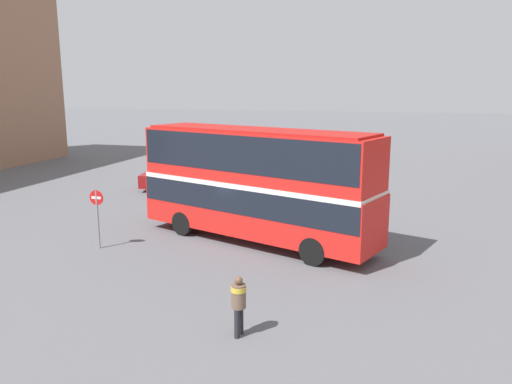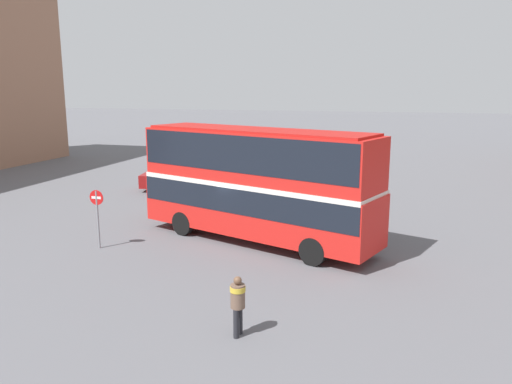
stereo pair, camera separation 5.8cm
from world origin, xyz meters
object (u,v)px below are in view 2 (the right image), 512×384
at_px(no_entry_sign, 97,210).
at_px(pedestrian_foreground, 238,300).
at_px(double_decker_bus, 256,178).
at_px(parked_car_kerb_near, 174,179).
at_px(parked_car_kerb_far, 243,167).

bearing_deg(no_entry_sign, pedestrian_foreground, -34.95).
relative_size(double_decker_bus, pedestrian_foreground, 6.57).
bearing_deg(no_entry_sign, parked_car_kerb_near, 100.24).
relative_size(pedestrian_foreground, parked_car_kerb_far, 0.34).
height_order(double_decker_bus, parked_car_kerb_far, double_decker_bus).
xyz_separation_m(pedestrian_foreground, parked_car_kerb_far, (-7.25, 23.11, -0.29)).
height_order(parked_car_kerb_near, parked_car_kerb_far, parked_car_kerb_near).
bearing_deg(parked_car_kerb_far, no_entry_sign, -76.92).
distance_m(parked_car_kerb_far, no_entry_sign, 17.72).
bearing_deg(double_decker_bus, parked_car_kerb_far, 129.42).
bearing_deg(pedestrian_foreground, parked_car_kerb_far, -68.20).
height_order(pedestrian_foreground, no_entry_sign, no_entry_sign).
xyz_separation_m(parked_car_kerb_near, no_entry_sign, (2.07, -11.48, 0.84)).
bearing_deg(parked_car_kerb_near, pedestrian_foreground, -71.20).
xyz_separation_m(double_decker_bus, pedestrian_foreground, (1.86, -8.08, -1.73)).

